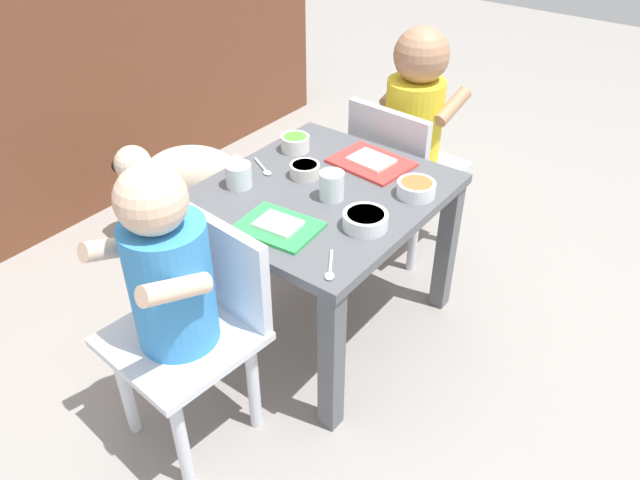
% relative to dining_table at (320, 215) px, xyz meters
% --- Properties ---
extents(ground_plane, '(7.00, 7.00, 0.00)m').
position_rel_dining_table_xyz_m(ground_plane, '(0.00, 0.00, -0.35)').
color(ground_plane, gray).
extents(kitchen_cabinet_back, '(2.37, 0.32, 0.87)m').
position_rel_dining_table_xyz_m(kitchen_cabinet_back, '(0.00, 1.13, 0.08)').
color(kitchen_cabinet_back, brown).
rests_on(kitchen_cabinet_back, ground).
extents(dining_table, '(0.60, 0.53, 0.43)m').
position_rel_dining_table_xyz_m(dining_table, '(0.00, 0.00, 0.00)').
color(dining_table, '#515459').
rests_on(dining_table, ground).
extents(seated_child_left, '(0.30, 0.30, 0.70)m').
position_rel_dining_table_xyz_m(seated_child_left, '(-0.46, 0.01, 0.08)').
color(seated_child_left, silver).
rests_on(seated_child_left, ground).
extents(seated_child_right, '(0.30, 0.30, 0.71)m').
position_rel_dining_table_xyz_m(seated_child_right, '(0.46, 0.01, 0.09)').
color(seated_child_right, silver).
rests_on(seated_child_right, ground).
extents(dog, '(0.34, 0.36, 0.34)m').
position_rel_dining_table_xyz_m(dog, '(0.08, 0.60, -0.13)').
color(dog, beige).
rests_on(dog, ground).
extents(food_tray_left, '(0.15, 0.19, 0.02)m').
position_rel_dining_table_xyz_m(food_tray_left, '(-0.19, -0.03, 0.08)').
color(food_tray_left, green).
rests_on(food_tray_left, dining_table).
extents(food_tray_right, '(0.17, 0.21, 0.02)m').
position_rel_dining_table_xyz_m(food_tray_right, '(0.19, -0.03, 0.08)').
color(food_tray_right, red).
rests_on(food_tray_right, dining_table).
extents(water_cup_left, '(0.06, 0.06, 0.06)m').
position_rel_dining_table_xyz_m(water_cup_left, '(-0.10, 0.17, 0.10)').
color(water_cup_left, white).
rests_on(water_cup_left, dining_table).
extents(water_cup_right, '(0.06, 0.06, 0.07)m').
position_rel_dining_table_xyz_m(water_cup_right, '(-0.01, -0.04, 0.10)').
color(water_cup_right, white).
rests_on(water_cup_right, dining_table).
extents(veggie_bowl_near, '(0.09, 0.09, 0.04)m').
position_rel_dining_table_xyz_m(veggie_bowl_near, '(0.12, -0.20, 0.09)').
color(veggie_bowl_near, white).
rests_on(veggie_bowl_near, dining_table).
extents(cereal_bowl_left_side, '(0.08, 0.08, 0.04)m').
position_rel_dining_table_xyz_m(cereal_bowl_left_side, '(0.13, 0.18, 0.10)').
color(cereal_bowl_left_side, white).
rests_on(cereal_bowl_left_side, dining_table).
extents(cereal_bowl_right_side, '(0.08, 0.08, 0.03)m').
position_rel_dining_table_xyz_m(cereal_bowl_right_side, '(0.03, 0.07, 0.09)').
color(cereal_bowl_right_side, silver).
rests_on(cereal_bowl_right_side, dining_table).
extents(veggie_bowl_far, '(0.10, 0.10, 0.04)m').
position_rel_dining_table_xyz_m(veggie_bowl_far, '(-0.07, -0.18, 0.09)').
color(veggie_bowl_far, white).
rests_on(veggie_bowl_far, dining_table).
extents(spoon_by_left_tray, '(0.06, 0.09, 0.01)m').
position_rel_dining_table_xyz_m(spoon_by_left_tray, '(-0.00, 0.18, 0.08)').
color(spoon_by_left_tray, silver).
rests_on(spoon_by_left_tray, dining_table).
extents(spoon_by_right_tray, '(0.09, 0.07, 0.01)m').
position_rel_dining_table_xyz_m(spoon_by_right_tray, '(-0.24, -0.21, 0.08)').
color(spoon_by_right_tray, silver).
rests_on(spoon_by_right_tray, dining_table).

